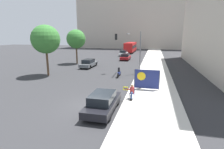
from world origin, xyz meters
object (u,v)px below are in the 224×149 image
Objects in this scene: traffic_light_pole at (131,45)px; motorcycle_on_road at (119,73)px; jogger_on_sidewalk at (140,80)px; car_on_road_nearest at (89,63)px; car_on_road_midblock at (126,57)px; city_bus_on_road at (131,47)px; street_tree_near_curb at (46,39)px; car_on_road_distant at (123,53)px; seated_protester at (132,91)px; street_tree_midblock at (76,39)px; protest_banner at (146,79)px; parked_car_curbside at (103,102)px.

motorcycle_on_road is (-1.16, -2.55, -3.47)m from traffic_light_pole.
jogger_on_sidewalk reaches higher than car_on_road_nearest.
car_on_road_midblock is at bearing 102.04° from traffic_light_pole.
city_bus_on_road is at bearing 83.43° from car_on_road_nearest.
traffic_light_pole is 8.80m from car_on_road_nearest.
car_on_road_nearest is 0.72× the size of street_tree_near_curb.
car_on_road_midblock reaches higher than motorcycle_on_road.
car_on_road_distant is (2.71, 18.70, 0.04)m from car_on_road_nearest.
street_tree_near_curb reaches higher than seated_protester.
city_bus_on_road reaches higher than motorcycle_on_road.
protest_banner is at bearing -46.23° from street_tree_midblock.
car_on_road_nearest is at bearing 66.11° from street_tree_near_curb.
motorcycle_on_road is 0.30× the size of street_tree_near_curb.
jogger_on_sidewalk is 5.99m from motorcycle_on_road.
street_tree_midblock reaches higher than traffic_light_pole.
motorcycle_on_road is at bearing -114.41° from traffic_light_pole.
motorcycle_on_road is at bearing -42.08° from street_tree_midblock.
protest_banner is 1.19× the size of motorcycle_on_road.
seated_protester is 0.50× the size of protest_banner.
motorcycle_on_road is 14.15m from street_tree_midblock.
car_on_road_nearest is (-10.11, 11.02, -0.49)m from protest_banner.
car_on_road_distant is at bearing 77.23° from street_tree_near_curb.
car_on_road_nearest is at bearing 111.89° from seated_protester.
protest_banner is (0.59, -0.26, 0.21)m from jogger_on_sidewalk.
parked_car_curbside is at bearing -60.89° from street_tree_midblock.
street_tree_near_curb reaches higher than car_on_road_nearest.
car_on_road_nearest is 8.73m from street_tree_near_curb.
car_on_road_midblock is at bearing 89.12° from seated_protester.
parked_car_curbside is at bearing -90.70° from traffic_light_pole.
street_tree_midblock is (-3.69, 3.39, 3.93)m from car_on_road_nearest.
protest_banner reaches higher than motorcycle_on_road.
car_on_road_midblock is at bearing 96.19° from motorcycle_on_road.
city_bus_on_road reaches higher than jogger_on_sidewalk.
car_on_road_distant is (-7.40, 29.72, -0.44)m from protest_banner.
protest_banner is at bearing -47.45° from car_on_road_nearest.
city_bus_on_road reaches higher than seated_protester.
street_tree_midblock is at bearing -139.15° from car_on_road_midblock.
car_on_road_midblock is (-2.92, 13.69, -3.32)m from traffic_light_pole.
protest_banner is at bearing -71.82° from traffic_light_pole.
parked_car_curbside is (-1.70, -2.56, -0.12)m from seated_protester.
traffic_light_pole is 1.29× the size of parked_car_curbside.
seated_protester is 14.53m from street_tree_near_curb.
parked_car_curbside is 18.03m from car_on_road_nearest.
parked_car_curbside is 0.37× the size of city_bus_on_road.
traffic_light_pole is 0.47× the size of city_bus_on_road.
city_bus_on_road reaches higher than car_on_road_distant.
protest_banner is at bearing -80.26° from city_bus_on_road.
motorcycle_on_road is (3.65, -24.39, -0.20)m from car_on_road_distant.
protest_banner reaches higher than parked_car_curbside.
car_on_road_midblock is 0.38× the size of city_bus_on_road.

